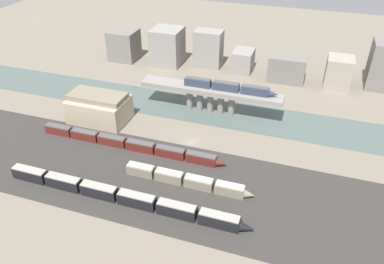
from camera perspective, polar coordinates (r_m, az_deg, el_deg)
name	(u,v)px	position (r m, az deg, el deg)	size (l,w,h in m)	color
ground_plane	(192,142)	(139.91, -0.02, -1.51)	(400.00, 400.00, 0.00)	#756B5B
railbed_yard	(168,182)	(122.16, -3.62, -7.63)	(280.00, 42.00, 0.01)	#33302D
river_water	(210,111)	(159.61, 2.75, 3.24)	(320.00, 22.76, 0.01)	#4C5B56
bridge	(210,93)	(155.58, 2.83, 5.91)	(59.50, 7.74, 10.77)	gray
train_on_bridge	(229,87)	(152.10, 5.64, 6.86)	(38.59, 2.68, 3.60)	#2D384C
train_yard_near	(122,196)	(115.89, -10.64, -9.63)	(79.23, 3.15, 4.18)	black
train_yard_mid	(187,180)	(119.88, -0.71, -7.36)	(42.49, 3.06, 3.68)	gray
train_yard_far	(129,144)	(137.54, -9.52, -1.83)	(71.77, 2.83, 3.61)	#5B1E19
warehouse_building	(99,108)	(155.16, -13.97, 3.63)	(22.97, 15.08, 11.70)	tan
city_block_far_left	(124,45)	(211.49, -10.31, 12.91)	(14.47, 13.44, 15.90)	slate
city_block_left	(167,47)	(202.12, -3.78, 12.86)	(15.21, 15.03, 18.93)	gray
city_block_center	(208,49)	(198.95, 2.50, 12.56)	(14.20, 9.08, 18.93)	gray
city_block_right	(243,61)	(196.09, 7.76, 10.70)	(10.01, 13.00, 10.90)	gray
city_block_far_right	(287,69)	(188.80, 14.25, 9.32)	(17.48, 10.31, 12.47)	slate
city_block_tall	(339,72)	(189.76, 21.43, 8.46)	(11.72, 12.34, 14.51)	gray
city_block_low	(384,65)	(196.04, 27.22, 9.01)	(13.18, 13.69, 21.96)	slate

